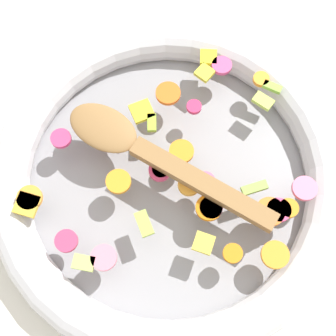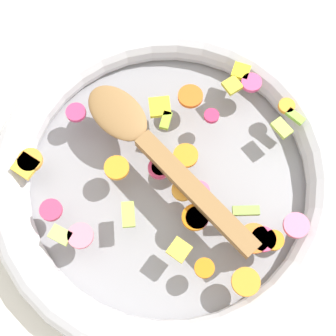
# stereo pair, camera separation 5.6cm
# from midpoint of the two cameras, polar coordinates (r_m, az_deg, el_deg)

# --- Properties ---
(ground_plane) EXTENTS (4.00, 4.00, 0.00)m
(ground_plane) POSITION_cam_midpoint_polar(r_m,az_deg,el_deg) (0.61, -2.62, -2.00)
(ground_plane) COLOR silver
(skillet) EXTENTS (0.45, 0.45, 0.05)m
(skillet) POSITION_cam_midpoint_polar(r_m,az_deg,el_deg) (0.59, -2.71, -1.32)
(skillet) COLOR gray
(skillet) RESTS_ON ground_plane
(chopped_vegetables) EXTENTS (0.30, 0.36, 0.01)m
(chopped_vegetables) POSITION_cam_midpoint_polar(r_m,az_deg,el_deg) (0.55, -1.34, -0.98)
(chopped_vegetables) COLOR orange
(chopped_vegetables) RESTS_ON skillet
(wooden_spoon) EXTENTS (0.25, 0.19, 0.01)m
(wooden_spoon) POSITION_cam_midpoint_polar(r_m,az_deg,el_deg) (0.55, -5.49, 1.56)
(wooden_spoon) COLOR olive
(wooden_spoon) RESTS_ON chopped_vegetables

